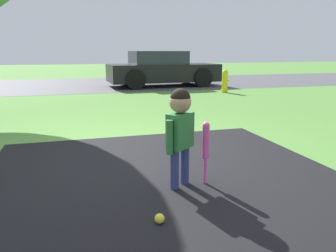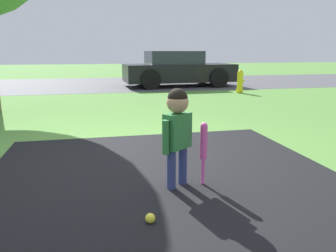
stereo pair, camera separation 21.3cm
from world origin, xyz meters
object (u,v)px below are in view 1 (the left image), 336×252
(fire_hydrant, at_px, (225,81))
(child, at_px, (180,124))
(parked_car, at_px, (162,70))
(baseball_bat, at_px, (206,144))
(sports_ball, at_px, (160,219))

(fire_hydrant, bearing_deg, child, -118.83)
(child, relative_size, parked_car, 0.23)
(baseball_bat, height_order, fire_hydrant, fire_hydrant)
(sports_ball, bearing_deg, baseball_bat, 44.90)
(sports_ball, xyz_separation_m, parked_car, (2.55, 9.44, 0.56))
(child, bearing_deg, baseball_bat, -37.86)
(parked_car, bearing_deg, child, -106.40)
(child, xyz_separation_m, sports_ball, (-0.36, -0.61, -0.56))
(baseball_bat, xyz_separation_m, parked_car, (1.94, 8.84, 0.21))
(fire_hydrant, bearing_deg, parked_car, 120.13)
(sports_ball, bearing_deg, parked_car, 74.89)
(child, height_order, baseball_bat, child)
(parked_car, bearing_deg, baseball_bat, -104.85)
(child, relative_size, fire_hydrant, 1.32)
(child, xyz_separation_m, baseball_bat, (0.25, -0.01, -0.21))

